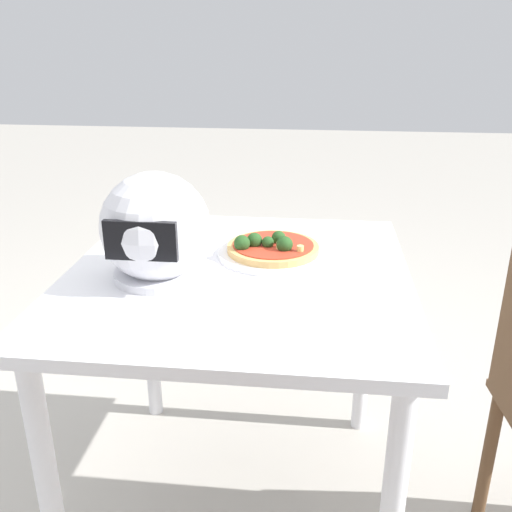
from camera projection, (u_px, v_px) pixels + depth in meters
ground_plane at (241, 499)px, 1.71m from camera, size 14.00×14.00×0.00m
dining_table at (238, 308)px, 1.47m from camera, size 0.86×0.90×0.75m
pizza_plate at (273, 253)px, 1.53m from camera, size 0.30×0.30×0.01m
pizza at (271, 246)px, 1.52m from camera, size 0.25×0.25×0.06m
motorcycle_helmet at (155, 229)px, 1.35m from camera, size 0.26×0.26×0.26m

